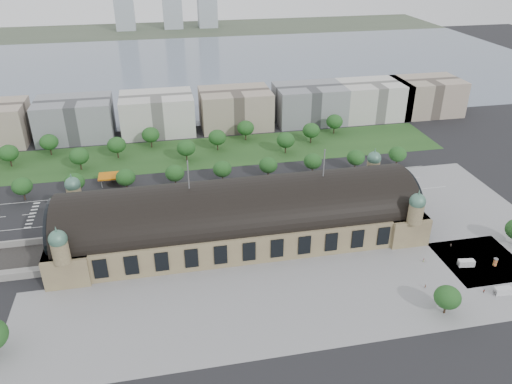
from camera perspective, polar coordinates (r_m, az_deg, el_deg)
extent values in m
plane|color=black|center=(212.12, -1.80, -5.21)|extent=(900.00, 900.00, 0.00)
cube|color=#93855B|center=(208.90, -1.83, -3.83)|extent=(150.00, 40.00, 12.00)
cube|color=#93855B|center=(210.42, -20.20, -5.51)|extent=(16.00, 43.00, 12.00)
cube|color=#93855B|center=(227.98, 15.01, -1.94)|extent=(16.00, 43.00, 12.00)
cylinder|color=black|center=(205.80, -1.85, -2.41)|extent=(144.00, 37.60, 37.60)
cylinder|color=black|center=(207.54, -22.18, -3.78)|extent=(1.20, 32.00, 32.00)
cylinder|color=black|center=(226.86, 16.62, -0.02)|extent=(1.20, 32.00, 32.00)
cylinder|color=#93855B|center=(223.55, -20.01, -0.44)|extent=(6.00, 6.00, 8.00)
sphere|color=#497562|center=(221.14, -20.24, 0.81)|extent=(6.40, 6.40, 6.40)
cone|color=#497562|center=(219.46, -20.40, 1.74)|extent=(1.00, 1.00, 2.50)
cylinder|color=#93855B|center=(240.16, 13.22, 2.57)|extent=(6.00, 6.00, 8.00)
sphere|color=#497562|center=(237.92, 13.36, 3.77)|extent=(6.40, 6.40, 6.40)
cone|color=#497562|center=(236.36, 13.46, 4.65)|extent=(1.00, 1.00, 2.50)
cylinder|color=#93855B|center=(187.77, -21.42, -6.43)|extent=(6.00, 6.00, 8.00)
sphere|color=#497562|center=(184.90, -21.71, -5.02)|extent=(6.40, 6.40, 6.40)
cone|color=#497562|center=(182.88, -21.93, -3.96)|extent=(1.00, 1.00, 2.50)
cylinder|color=#93855B|center=(207.26, 17.77, -2.36)|extent=(6.00, 6.00, 8.00)
sphere|color=#497562|center=(204.66, 17.99, -1.03)|extent=(6.40, 6.40, 6.40)
cone|color=#497562|center=(202.85, 18.15, -0.04)|extent=(1.00, 1.00, 2.50)
cylinder|color=#59595B|center=(194.74, -7.75, 1.97)|extent=(0.50, 0.50, 12.00)
cylinder|color=#59595B|center=(204.72, 7.78, 3.31)|extent=(0.50, 0.50, 12.00)
cube|color=gray|center=(179.41, 3.89, -12.41)|extent=(190.00, 48.00, 0.12)
cube|color=gray|center=(248.04, 22.36, -2.23)|extent=(56.00, 100.00, 0.12)
cube|color=black|center=(242.91, -8.00, -0.86)|extent=(260.00, 26.00, 0.10)
cube|color=#22481C|center=(292.57, -7.85, 4.33)|extent=(300.00, 45.00, 0.10)
cube|color=#C9680B|center=(263.36, -16.07, 1.80)|extent=(14.00, 9.00, 0.70)
cube|color=#59595B|center=(269.89, -15.50, 1.80)|extent=(7.00, 5.00, 3.20)
cylinder|color=#59595B|center=(267.90, -17.13, 1.50)|extent=(0.50, 0.50, 4.40)
cylinder|color=#59595B|center=(266.82, -14.80, 1.73)|extent=(0.50, 0.50, 4.40)
cylinder|color=#59595B|center=(262.17, -17.22, 0.89)|extent=(0.50, 0.50, 4.40)
cylinder|color=#59595B|center=(261.07, -14.84, 1.12)|extent=(0.50, 0.50, 4.40)
cube|color=slate|center=(488.08, -7.99, 13.96)|extent=(700.00, 320.00, 0.08)
cube|color=#44513D|center=(683.74, -9.34, 17.86)|extent=(700.00, 120.00, 0.14)
cube|color=gray|center=(329.32, -19.98, 7.86)|extent=(45.00, 32.00, 24.00)
cube|color=beige|center=(325.30, -11.20, 8.79)|extent=(45.00, 32.00, 24.00)
cube|color=tan|center=(328.93, -2.38, 9.51)|extent=(45.00, 32.00, 24.00)
cube|color=gray|center=(339.95, 6.09, 10.00)|extent=(45.00, 32.00, 24.00)
cube|color=beige|center=(355.64, 13.15, 10.24)|extent=(45.00, 32.00, 24.00)
cube|color=tan|center=(373.60, 18.87, 10.32)|extent=(45.00, 32.00, 24.00)
cylinder|color=#2D2116|center=(263.77, -24.95, -0.42)|extent=(0.70, 0.70, 4.32)
ellipsoid|color=#1C4A1A|center=(261.54, -25.18, 0.60)|extent=(9.60, 9.60, 8.16)
cylinder|color=#2D2116|center=(258.70, -19.83, 0.07)|extent=(0.70, 0.70, 4.32)
ellipsoid|color=#1C4A1A|center=(256.42, -20.01, 1.11)|extent=(9.60, 9.60, 8.16)
cylinder|color=#2D2116|center=(255.78, -14.54, 0.57)|extent=(0.70, 0.70, 4.32)
ellipsoid|color=#1C4A1A|center=(253.47, -14.68, 1.63)|extent=(9.60, 9.60, 8.16)
cylinder|color=#2D2116|center=(255.10, -9.18, 1.08)|extent=(0.70, 0.70, 4.32)
ellipsoid|color=#1C4A1A|center=(252.78, -9.27, 2.14)|extent=(9.60, 9.60, 8.16)
cylinder|color=#2D2116|center=(256.67, -3.84, 1.57)|extent=(0.70, 0.70, 4.32)
ellipsoid|color=#1C4A1A|center=(254.37, -3.87, 2.63)|extent=(9.60, 9.60, 8.16)
cylinder|color=#2D2116|center=(260.45, 1.40, 2.04)|extent=(0.70, 0.70, 4.32)
ellipsoid|color=#1C4A1A|center=(258.18, 1.41, 3.09)|extent=(9.60, 9.60, 8.16)
cylinder|color=#2D2116|center=(266.35, 6.45, 2.47)|extent=(0.70, 0.70, 4.32)
ellipsoid|color=#1C4A1A|center=(264.13, 6.51, 3.51)|extent=(9.60, 9.60, 8.16)
cylinder|color=#2D2116|center=(274.23, 11.24, 2.87)|extent=(0.70, 0.70, 4.32)
ellipsoid|color=#1C4A1A|center=(272.08, 11.34, 3.88)|extent=(9.60, 9.60, 8.16)
cylinder|color=#2D2116|center=(283.92, 15.74, 3.22)|extent=(0.70, 0.70, 4.32)
ellipsoid|color=#1C4A1A|center=(281.84, 15.88, 4.20)|extent=(9.60, 9.60, 8.16)
cylinder|color=#2D2116|center=(304.49, -26.21, 3.04)|extent=(0.70, 0.70, 4.68)
ellipsoid|color=#1C4A1A|center=(302.40, -26.44, 4.02)|extent=(10.40, 10.40, 8.84)
cylinder|color=#2D2116|center=(310.77, -22.40, 4.33)|extent=(0.70, 0.70, 4.68)
ellipsoid|color=#1C4A1A|center=(308.72, -22.59, 5.29)|extent=(10.40, 10.40, 8.84)
cylinder|color=#2D2116|center=(285.59, -19.39, 2.84)|extent=(0.70, 0.70, 4.68)
ellipsoid|color=#1C4A1A|center=(283.36, -19.57, 3.89)|extent=(10.40, 10.40, 8.84)
cylinder|color=#2D2116|center=(294.25, -15.50, 4.18)|extent=(0.70, 0.70, 4.68)
ellipsoid|color=#1C4A1A|center=(292.09, -15.64, 5.21)|extent=(10.40, 10.40, 8.84)
cylinder|color=#2D2116|center=(304.32, -11.85, 5.42)|extent=(0.70, 0.70, 4.68)
ellipsoid|color=#1C4A1A|center=(302.23, -11.95, 6.42)|extent=(10.40, 10.40, 8.84)
cylinder|color=#2D2116|center=(282.43, -7.92, 3.96)|extent=(0.70, 0.70, 4.68)
ellipsoid|color=#1C4A1A|center=(280.17, -7.99, 5.02)|extent=(10.40, 10.40, 8.84)
cylinder|color=#2D2116|center=(294.88, -4.41, 5.21)|extent=(0.70, 0.70, 4.68)
ellipsoid|color=#1C4A1A|center=(292.72, -4.45, 6.24)|extent=(10.40, 10.40, 8.84)
cylinder|color=#2D2116|center=(308.46, -1.18, 6.34)|extent=(0.70, 0.70, 4.68)
ellipsoid|color=#1C4A1A|center=(306.40, -1.20, 7.33)|extent=(10.40, 10.40, 8.84)
cylinder|color=#2D2116|center=(290.63, 3.38, 4.89)|extent=(0.70, 0.70, 4.68)
ellipsoid|color=#1C4A1A|center=(288.44, 3.41, 5.94)|extent=(10.40, 10.40, 8.84)
cylinder|color=#2D2116|center=(306.30, 6.27, 6.01)|extent=(0.70, 0.70, 4.68)
ellipsoid|color=#1C4A1A|center=(304.22, 6.33, 7.01)|extent=(10.40, 10.40, 8.84)
cylinder|color=#2D2116|center=(322.77, 8.89, 7.01)|extent=(0.70, 0.70, 4.68)
ellipsoid|color=#1C4A1A|center=(320.80, 8.97, 7.96)|extent=(10.40, 10.40, 8.84)
cylinder|color=#2D2116|center=(184.83, 20.79, -12.34)|extent=(0.70, 0.70, 3.96)
ellipsoid|color=#1C4A1A|center=(181.88, 21.05, -11.17)|extent=(9.00, 9.00, 7.65)
imported|color=black|center=(241.42, -20.96, -2.60)|extent=(5.60, 3.14, 1.48)
imported|color=maroon|center=(244.52, -13.64, -1.03)|extent=(5.14, 2.39, 1.45)
imported|color=#161F3F|center=(240.52, -5.24, -0.80)|extent=(4.54, 2.11, 1.50)
imported|color=#585B60|center=(257.17, 5.85, 1.19)|extent=(4.66, 1.75, 1.52)
imported|color=black|center=(232.31, -21.39, -3.95)|extent=(4.35, 3.33, 1.37)
imported|color=maroon|center=(236.32, -21.97, -3.51)|extent=(5.21, 4.06, 1.32)
imported|color=#172442|center=(231.08, -17.24, -3.38)|extent=(5.04, 3.83, 1.36)
imported|color=#4F5356|center=(231.08, -11.37, -2.55)|extent=(5.15, 3.91, 1.63)
imported|color=silver|center=(230.85, -13.71, -2.90)|extent=(4.03, 3.23, 1.29)
imported|color=#92949A|center=(227.59, -9.44, -2.89)|extent=(5.82, 5.20, 1.50)
imported|color=black|center=(231.29, -7.49, -2.21)|extent=(5.01, 3.76, 1.35)
imported|color=red|center=(232.97, -5.97, -1.64)|extent=(10.93, 2.88, 3.02)
imported|color=silver|center=(238.10, -1.72, -0.77)|extent=(11.59, 3.04, 3.21)
imported|color=#B9B5AB|center=(236.83, 1.11, -0.94)|extent=(11.21, 3.39, 3.08)
cube|color=silver|center=(211.05, 22.89, -7.49)|extent=(6.37, 3.28, 2.64)
cube|color=silver|center=(210.33, 22.32, -7.63)|extent=(1.93, 2.44, 1.82)
cube|color=silver|center=(201.77, 26.38, -10.10)|extent=(6.29, 2.85, 2.66)
cube|color=silver|center=(200.82, 25.81, -10.29)|extent=(1.78, 2.36, 1.84)
cylinder|color=#D33449|center=(215.65, 25.67, -7.26)|extent=(1.42, 1.42, 3.05)
cylinder|color=#59595B|center=(214.79, 25.76, -6.91)|extent=(1.73, 1.73, 0.25)
imported|color=gray|center=(207.75, 18.61, -7.40)|extent=(0.90, 0.66, 1.64)
imported|color=gray|center=(194.29, 18.79, -10.18)|extent=(0.70, 0.68, 1.61)
imported|color=gray|center=(220.81, 21.37, -5.65)|extent=(0.80, 0.96, 1.71)
imported|color=gray|center=(199.72, 24.60, -10.27)|extent=(0.97, 0.56, 1.56)
imported|color=gray|center=(189.19, 20.65, -11.73)|extent=(0.96, 1.08, 1.57)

